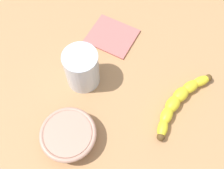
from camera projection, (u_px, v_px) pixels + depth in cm
name	position (u px, v px, depth cm)	size (l,w,h in cm)	color
wooden_tabletop	(108.00, 120.00, 72.37)	(120.00, 120.00, 3.00)	#AF7F51
banana	(179.00, 101.00, 71.33)	(9.93, 22.41, 3.36)	yellow
smoothie_glass	(80.00, 70.00, 71.29)	(8.89, 8.89, 11.25)	silver
ceramic_bowl	(69.00, 135.00, 66.10)	(13.47, 13.47, 4.55)	tan
folded_napkin	(112.00, 36.00, 82.50)	(13.24, 11.49, 0.60)	#BC6660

